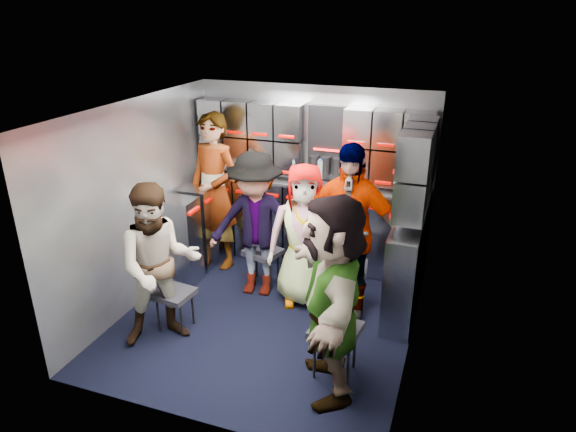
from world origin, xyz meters
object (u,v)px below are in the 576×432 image
(jump_seat_near_left, at_px, (174,296))
(attendant_arc_d, at_px, (347,231))
(jump_seat_mid_left, at_px, (263,254))
(jump_seat_center, at_px, (308,258))
(attendant_arc_a, at_px, (159,266))
(jump_seat_mid_right, at_px, (349,269))
(attendant_arc_e, at_px, (332,298))
(attendant_standing, at_px, (215,192))
(attendant_arc_b, at_px, (256,225))
(jump_seat_near_right, at_px, (336,332))
(attendant_arc_c, at_px, (304,235))

(jump_seat_near_left, xyz_separation_m, attendant_arc_d, (1.46, 0.85, 0.53))
(jump_seat_mid_left, distance_m, jump_seat_center, 0.53)
(attendant_arc_a, height_order, attendant_arc_d, attendant_arc_d)
(jump_seat_near_left, xyz_separation_m, jump_seat_mid_right, (1.46, 1.03, 0.03))
(attendant_arc_e, bearing_deg, jump_seat_mid_right, 164.57)
(jump_seat_mid_right, relative_size, attendant_arc_e, 0.26)
(jump_seat_mid_left, xyz_separation_m, attendant_arc_a, (-0.48, -1.26, 0.40))
(attendant_standing, bearing_deg, attendant_arc_a, -68.37)
(jump_seat_center, xyz_separation_m, attendant_arc_d, (0.46, -0.23, 0.48))
(attendant_arc_b, xyz_separation_m, attendant_arc_e, (1.14, -1.21, 0.06))
(jump_seat_near_right, xyz_separation_m, attendant_arc_b, (-1.14, 1.03, 0.38))
(attendant_arc_e, bearing_deg, attendant_arc_a, -116.71)
(jump_seat_mid_right, height_order, attendant_arc_b, attendant_arc_b)
(jump_seat_mid_right, xyz_separation_m, attendant_arc_a, (-1.46, -1.21, 0.39))
(jump_seat_mid_right, distance_m, attendant_standing, 1.81)
(attendant_arc_d, relative_size, attendant_arc_e, 1.05)
(jump_seat_near_left, xyz_separation_m, jump_seat_mid_left, (0.48, 1.08, 0.01))
(attendant_standing, xyz_separation_m, attendant_arc_c, (1.24, -0.47, -0.17))
(jump_seat_mid_right, height_order, attendant_standing, attendant_standing)
(attendant_arc_d, bearing_deg, attendant_standing, 163.22)
(jump_seat_mid_left, relative_size, jump_seat_mid_right, 1.02)
(jump_seat_center, distance_m, jump_seat_near_right, 1.36)
(jump_seat_near_left, bearing_deg, attendant_standing, 99.59)
(attendant_arc_d, bearing_deg, jump_seat_center, 153.70)
(jump_seat_center, relative_size, jump_seat_mid_right, 1.07)
(jump_seat_near_left, relative_size, attendant_arc_a, 0.26)
(attendant_standing, bearing_deg, jump_seat_mid_left, -8.55)
(attendant_arc_a, bearing_deg, jump_seat_center, 14.52)
(attendant_arc_c, height_order, attendant_arc_e, attendant_arc_e)
(attendant_arc_e, bearing_deg, jump_seat_near_left, -122.95)
(jump_seat_near_right, bearing_deg, attendant_arc_d, 99.05)
(attendant_arc_a, bearing_deg, jump_seat_near_left, 53.22)
(jump_seat_mid_right, bearing_deg, attendant_arc_d, -90.00)
(attendant_arc_b, distance_m, attendant_arc_e, 1.66)
(jump_seat_near_left, xyz_separation_m, attendant_arc_e, (1.62, -0.31, 0.49))
(jump_seat_near_left, relative_size, attendant_arc_e, 0.24)
(jump_seat_mid_left, xyz_separation_m, attendant_arc_b, (0.00, -0.18, 0.42))
(attendant_standing, bearing_deg, attendant_arc_e, -28.98)
(jump_seat_near_right, height_order, attendant_arc_a, attendant_arc_a)
(jump_seat_near_left, xyz_separation_m, attendant_arc_a, (0.00, -0.18, 0.41))
(attendant_arc_b, distance_m, attendant_arc_d, 0.99)
(attendant_arc_c, bearing_deg, attendant_arc_b, 161.91)
(attendant_arc_c, relative_size, attendant_arc_d, 0.85)
(attendant_arc_e, bearing_deg, attendant_arc_d, 165.59)
(jump_seat_near_left, xyz_separation_m, attendant_arc_b, (0.48, 0.90, 0.43))
(jump_seat_near_right, distance_m, attendant_arc_c, 1.25)
(attendant_standing, xyz_separation_m, attendant_arc_e, (1.85, -1.67, -0.07))
(jump_seat_near_left, relative_size, jump_seat_center, 0.87)
(jump_seat_center, xyz_separation_m, attendant_standing, (-1.24, 0.29, 0.51))
(jump_seat_near_right, bearing_deg, attendant_standing, 141.10)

